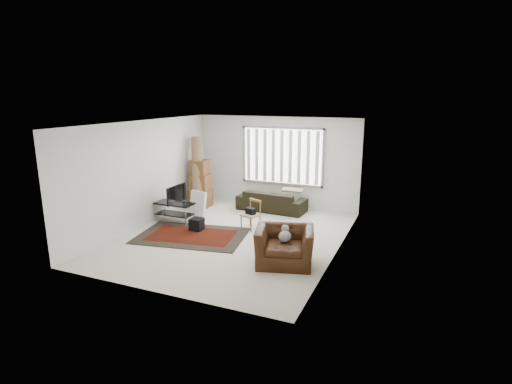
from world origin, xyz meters
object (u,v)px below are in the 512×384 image
side_chair (251,213)px  armchair (285,243)px  sofa (272,198)px  moving_boxes (200,185)px  tv_stand (175,208)px

side_chair → armchair: size_ratio=0.54×
armchair → sofa: bearing=99.0°
sofa → side_chair: size_ratio=2.70×
moving_boxes → side_chair: 2.61m
tv_stand → moving_boxes: size_ratio=0.73×
moving_boxes → side_chair: size_ratio=1.92×
tv_stand → moving_boxes: (-0.12, 1.56, 0.29)m
moving_boxes → armchair: (3.71, -3.00, -0.24)m
sofa → moving_boxes: bearing=14.2°
sofa → side_chair: bearing=96.4°
sofa → armchair: bearing=117.7°
moving_boxes → tv_stand: bearing=-85.7°
moving_boxes → armchair: 4.78m
armchair → side_chair: bearing=115.4°
moving_boxes → armchair: size_ratio=1.04×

